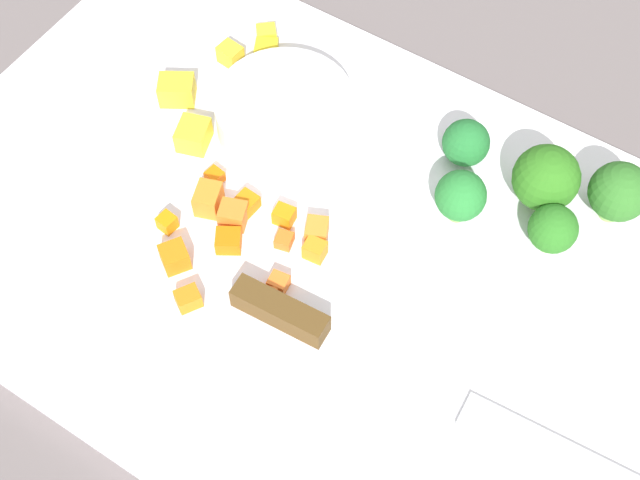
% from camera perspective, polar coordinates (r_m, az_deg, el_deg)
% --- Properties ---
extents(ground_plane, '(4.00, 4.00, 0.00)m').
position_cam_1_polar(ground_plane, '(0.57, -0.00, -1.15)').
color(ground_plane, '#665C5C').
extents(cutting_board, '(0.53, 0.35, 0.01)m').
position_cam_1_polar(cutting_board, '(0.57, -0.00, -0.84)').
color(cutting_board, white).
rests_on(cutting_board, ground_plane).
extents(prep_bowl, '(0.09, 0.09, 0.03)m').
position_cam_1_polar(prep_bowl, '(0.60, -2.22, 7.91)').
color(prep_bowl, white).
rests_on(prep_bowl, cutting_board).
extents(chef_knife, '(0.33, 0.04, 0.02)m').
position_cam_1_polar(chef_knife, '(0.52, 5.78, -8.71)').
color(chef_knife, silver).
rests_on(chef_knife, cutting_board).
extents(carrot_dice_0, '(0.01, 0.01, 0.01)m').
position_cam_1_polar(carrot_dice_0, '(0.59, -6.65, 4.00)').
color(carrot_dice_0, orange).
rests_on(carrot_dice_0, cutting_board).
extents(carrot_dice_1, '(0.01, 0.01, 0.01)m').
position_cam_1_polar(carrot_dice_1, '(0.54, -2.63, -2.71)').
color(carrot_dice_1, orange).
rests_on(carrot_dice_1, cutting_board).
extents(carrot_dice_2, '(0.01, 0.01, 0.01)m').
position_cam_1_polar(carrot_dice_2, '(0.58, -4.41, 2.63)').
color(carrot_dice_2, orange).
rests_on(carrot_dice_2, cutting_board).
extents(carrot_dice_3, '(0.02, 0.02, 0.01)m').
position_cam_1_polar(carrot_dice_3, '(0.56, -9.15, -1.07)').
color(carrot_dice_3, orange).
rests_on(carrot_dice_3, cutting_board).
extents(carrot_dice_4, '(0.01, 0.01, 0.01)m').
position_cam_1_polar(carrot_dice_4, '(0.55, -0.35, -0.61)').
color(carrot_dice_4, orange).
rests_on(carrot_dice_4, cutting_board).
extents(carrot_dice_5, '(0.01, 0.01, 0.01)m').
position_cam_1_polar(carrot_dice_5, '(0.54, -3.32, -3.60)').
color(carrot_dice_5, orange).
rests_on(carrot_dice_5, cutting_board).
extents(carrot_dice_6, '(0.01, 0.01, 0.01)m').
position_cam_1_polar(carrot_dice_6, '(0.57, -2.27, 1.55)').
color(carrot_dice_6, orange).
rests_on(carrot_dice_6, cutting_board).
extents(carrot_dice_7, '(0.02, 0.02, 0.02)m').
position_cam_1_polar(carrot_dice_7, '(0.57, -5.50, 1.57)').
color(carrot_dice_7, orange).
rests_on(carrot_dice_7, cutting_board).
extents(carrot_dice_8, '(0.02, 0.02, 0.02)m').
position_cam_1_polar(carrot_dice_8, '(0.58, -7.06, 2.57)').
color(carrot_dice_8, orange).
rests_on(carrot_dice_8, cutting_board).
extents(carrot_dice_9, '(0.01, 0.01, 0.01)m').
position_cam_1_polar(carrot_dice_9, '(0.56, -2.27, -0.01)').
color(carrot_dice_9, orange).
rests_on(carrot_dice_9, cutting_board).
extents(carrot_dice_10, '(0.02, 0.02, 0.01)m').
position_cam_1_polar(carrot_dice_10, '(0.56, -5.79, -0.05)').
color(carrot_dice_10, orange).
rests_on(carrot_dice_10, cutting_board).
extents(carrot_dice_11, '(0.02, 0.02, 0.01)m').
position_cam_1_polar(carrot_dice_11, '(0.56, -0.20, 0.59)').
color(carrot_dice_11, orange).
rests_on(carrot_dice_11, cutting_board).
extents(carrot_dice_12, '(0.02, 0.02, 0.01)m').
position_cam_1_polar(carrot_dice_12, '(0.54, -8.31, -3.68)').
color(carrot_dice_12, orange).
rests_on(carrot_dice_12, cutting_board).
extents(carrot_dice_13, '(0.01, 0.01, 0.01)m').
position_cam_1_polar(carrot_dice_13, '(0.57, -9.62, 1.10)').
color(carrot_dice_13, orange).
rests_on(carrot_dice_13, cutting_board).
extents(pepper_dice_0, '(0.03, 0.03, 0.02)m').
position_cam_1_polar(pepper_dice_0, '(0.63, -9.02, 9.32)').
color(pepper_dice_0, yellow).
rests_on(pepper_dice_0, cutting_board).
extents(pepper_dice_1, '(0.02, 0.01, 0.01)m').
position_cam_1_polar(pepper_dice_1, '(0.65, -5.68, 11.57)').
color(pepper_dice_1, yellow).
rests_on(pepper_dice_1, cutting_board).
extents(pepper_dice_2, '(0.03, 0.03, 0.02)m').
position_cam_1_polar(pepper_dice_2, '(0.61, -7.99, 6.57)').
color(pepper_dice_2, yellow).
rests_on(pepper_dice_2, cutting_board).
extents(pepper_dice_3, '(0.02, 0.02, 0.01)m').
position_cam_1_polar(pepper_dice_3, '(0.66, -3.40, 12.79)').
color(pepper_dice_3, yellow).
rests_on(pepper_dice_3, cutting_board).
extents(pepper_dice_4, '(0.02, 0.02, 0.01)m').
position_cam_1_polar(pepper_dice_4, '(0.65, -3.41, 11.81)').
color(pepper_dice_4, yellow).
rests_on(pepper_dice_4, cutting_board).
extents(broccoli_floret_0, '(0.04, 0.04, 0.05)m').
position_cam_1_polar(broccoli_floret_0, '(0.58, 14.06, 3.78)').
color(broccoli_floret_0, '#8AAD56').
rests_on(broccoli_floret_0, cutting_board).
extents(broccoli_floret_1, '(0.03, 0.03, 0.03)m').
position_cam_1_polar(broccoli_floret_1, '(0.59, 9.19, 6.05)').
color(broccoli_floret_1, '#8EB459').
rests_on(broccoli_floret_1, cutting_board).
extents(broccoli_floret_2, '(0.03, 0.03, 0.04)m').
position_cam_1_polar(broccoli_floret_2, '(0.56, 14.47, 0.66)').
color(broccoli_floret_2, '#86C366').
rests_on(broccoli_floret_2, cutting_board).
extents(broccoli_floret_3, '(0.04, 0.04, 0.04)m').
position_cam_1_polar(broccoli_floret_3, '(0.58, 18.32, 2.87)').
color(broccoli_floret_3, '#8EBA5F').
rests_on(broccoli_floret_3, cutting_board).
extents(broccoli_floret_4, '(0.03, 0.03, 0.04)m').
position_cam_1_polar(broccoli_floret_4, '(0.56, 8.86, 2.74)').
color(broccoli_floret_4, '#80B254').
rests_on(broccoli_floret_4, cutting_board).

